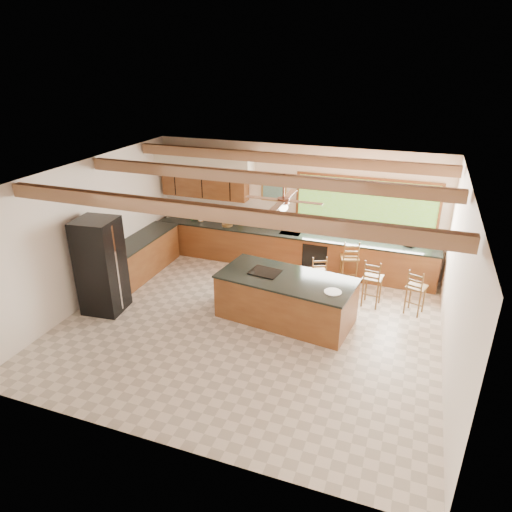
% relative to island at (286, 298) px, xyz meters
% --- Properties ---
extents(ground, '(7.20, 7.20, 0.00)m').
position_rel_island_xyz_m(ground, '(-0.61, -0.49, -0.47)').
color(ground, beige).
rests_on(ground, ground).
extents(room_shell, '(7.27, 6.54, 3.02)m').
position_rel_island_xyz_m(room_shell, '(-0.77, 0.16, 1.75)').
color(room_shell, white).
rests_on(room_shell, ground).
extents(counter_run, '(7.12, 3.10, 1.22)m').
position_rel_island_xyz_m(counter_run, '(-1.42, 2.03, -0.00)').
color(counter_run, brown).
rests_on(counter_run, ground).
extents(island, '(2.81, 1.60, 0.95)m').
position_rel_island_xyz_m(island, '(0.00, 0.00, 0.00)').
color(island, brown).
rests_on(island, ground).
extents(refrigerator, '(0.85, 0.83, 2.00)m').
position_rel_island_xyz_m(refrigerator, '(-3.66, -0.92, 0.53)').
color(refrigerator, black).
rests_on(refrigerator, ground).
extents(bar_stool_a, '(0.49, 0.49, 1.03)m').
position_rel_island_xyz_m(bar_stool_a, '(0.39, 1.05, 0.14)').
color(bar_stool_a, brown).
rests_on(bar_stool_a, ground).
extents(bar_stool_b, '(0.50, 0.50, 1.12)m').
position_rel_island_xyz_m(bar_stool_b, '(0.94, 1.90, 0.20)').
color(bar_stool_b, brown).
rests_on(bar_stool_b, ground).
extents(bar_stool_c, '(0.43, 0.43, 1.08)m').
position_rel_island_xyz_m(bar_stool_c, '(1.56, 1.08, 0.17)').
color(bar_stool_c, brown).
rests_on(bar_stool_c, ground).
extents(bar_stool_d, '(0.45, 0.45, 1.01)m').
position_rel_island_xyz_m(bar_stool_d, '(2.44, 1.05, 0.13)').
color(bar_stool_d, brown).
rests_on(bar_stool_d, ground).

